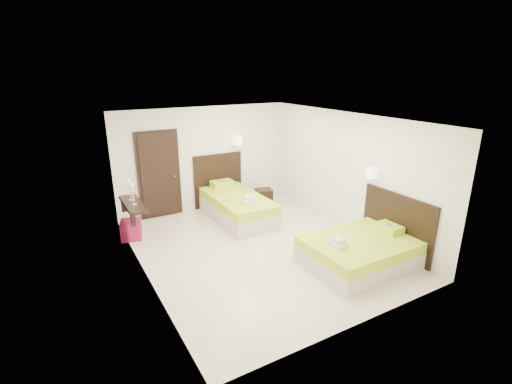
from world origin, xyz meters
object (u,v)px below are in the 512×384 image
bed_double (362,249)px  nightstand (264,196)px  ottoman (131,230)px  bed_single (236,204)px

bed_double → nightstand: 3.74m
bed_double → nightstand: bed_double is taller
bed_double → ottoman: 4.76m
bed_single → bed_double: 3.36m
ottoman → bed_single: bearing=-0.8°
bed_single → nightstand: (1.12, 0.53, -0.14)m
bed_single → ottoman: size_ratio=5.44×
bed_single → ottoman: bed_single is taller
bed_single → ottoman: bearing=179.2°
bed_double → nightstand: (0.11, 3.73, -0.09)m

